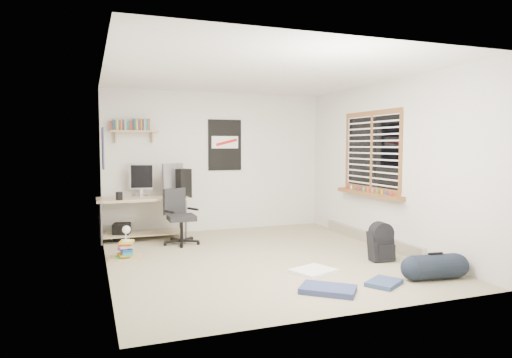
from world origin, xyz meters
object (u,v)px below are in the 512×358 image
object	(u,v)px
desk	(143,217)
book_stack	(125,247)
office_chair	(181,213)
backpack	(381,246)
duffel_bag	(435,267)

from	to	relation	value
desk	book_stack	xyz separation A→B (m)	(-0.38, -1.20, -0.21)
office_chair	desk	bearing A→B (deg)	106.67
office_chair	backpack	bearing A→B (deg)	-64.56
desk	book_stack	bearing A→B (deg)	-89.19
desk	book_stack	world-z (taller)	desk
book_stack	backpack	bearing A→B (deg)	-22.61
backpack	duffel_bag	distance (m)	0.94
office_chair	book_stack	size ratio (longest dim) A/B	2.11
office_chair	duffel_bag	distance (m)	3.75
office_chair	book_stack	distance (m)	1.14
duffel_bag	book_stack	bearing A→B (deg)	152.20
book_stack	office_chair	bearing A→B (deg)	33.63
backpack	duffel_bag	world-z (taller)	duffel_bag
book_stack	desk	bearing A→B (deg)	72.33
backpack	duffel_bag	bearing A→B (deg)	-78.45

